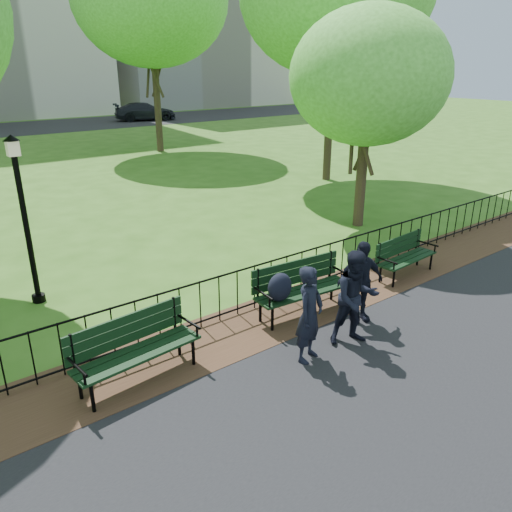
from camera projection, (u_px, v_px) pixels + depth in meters
ground at (338, 349)px, 8.20m from camera, size 120.00×120.00×0.00m
dirt_strip at (279, 315)px, 9.30m from camera, size 60.00×1.60×0.01m
iron_fence at (263, 282)px, 9.49m from camera, size 24.06×0.06×1.00m
park_bench_main at (291, 284)px, 8.93m from camera, size 1.97×0.78×1.09m
park_bench_left_a at (133, 342)px, 7.22m from camera, size 1.95×0.76×1.08m
park_bench_right_a at (404, 252)px, 10.88m from camera, size 1.70×0.62×0.95m
lamppost at (24, 216)px, 9.22m from camera, size 0.29×0.29×3.23m
tree_near_e at (369, 77)px, 13.04m from camera, size 4.20×4.20×5.85m
person_left at (310, 314)px, 7.65m from camera, size 0.67×0.55×1.57m
person_mid at (356, 298)px, 8.11m from camera, size 0.89×0.69×1.62m
person_right at (360, 282)px, 8.85m from camera, size 0.96×0.64×1.52m
sedan_dark at (145, 111)px, 40.78m from camera, size 5.26×3.33×1.42m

